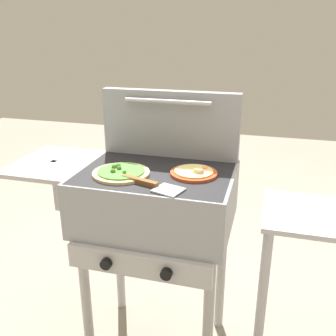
{
  "coord_description": "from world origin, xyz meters",
  "views": [
    {
      "loc": [
        0.44,
        -1.4,
        1.46
      ],
      "look_at": [
        0.05,
        0.0,
        0.92
      ],
      "focal_mm": 40.7,
      "sensor_mm": 36.0,
      "label": 1
    }
  ],
  "objects_px": {
    "grill": "(153,203)",
    "spatula": "(151,185)",
    "pizza_veggie": "(121,172)",
    "pizza_cheese": "(194,173)",
    "prep_table": "(314,265)"
  },
  "relations": [
    {
      "from": "grill",
      "to": "spatula",
      "type": "relative_size",
      "value": 3.62
    },
    {
      "from": "grill",
      "to": "spatula",
      "type": "height_order",
      "value": "spatula"
    },
    {
      "from": "pizza_veggie",
      "to": "spatula",
      "type": "bearing_deg",
      "value": -28.58
    },
    {
      "from": "grill",
      "to": "pizza_veggie",
      "type": "xyz_separation_m",
      "value": [
        -0.11,
        -0.07,
        0.15
      ]
    },
    {
      "from": "spatula",
      "to": "pizza_veggie",
      "type": "bearing_deg",
      "value": 151.42
    },
    {
      "from": "grill",
      "to": "pizza_veggie",
      "type": "distance_m",
      "value": 0.2
    },
    {
      "from": "grill",
      "to": "pizza_cheese",
      "type": "distance_m",
      "value": 0.23
    },
    {
      "from": "prep_table",
      "to": "spatula",
      "type": "bearing_deg",
      "value": -166.01
    },
    {
      "from": "grill",
      "to": "prep_table",
      "type": "bearing_deg",
      "value": 0.37
    },
    {
      "from": "pizza_cheese",
      "to": "grill",
      "type": "bearing_deg",
      "value": -176.97
    },
    {
      "from": "pizza_cheese",
      "to": "spatula",
      "type": "height_order",
      "value": "pizza_cheese"
    },
    {
      "from": "spatula",
      "to": "grill",
      "type": "bearing_deg",
      "value": 105.69
    },
    {
      "from": "spatula",
      "to": "pizza_cheese",
      "type": "bearing_deg",
      "value": 51.21
    },
    {
      "from": "spatula",
      "to": "prep_table",
      "type": "distance_m",
      "value": 0.74
    },
    {
      "from": "grill",
      "to": "spatula",
      "type": "distance_m",
      "value": 0.22
    }
  ]
}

